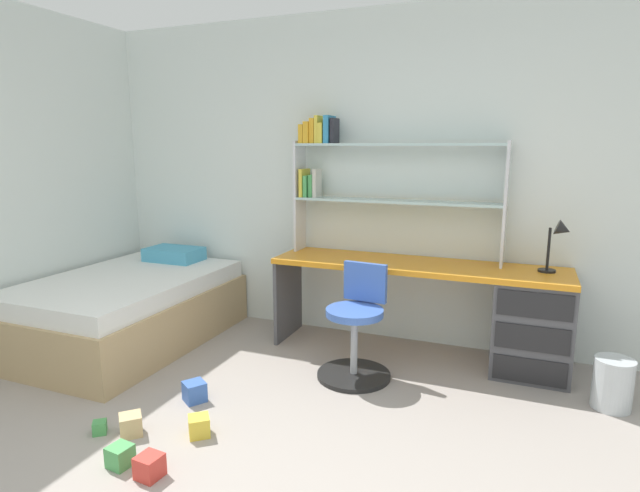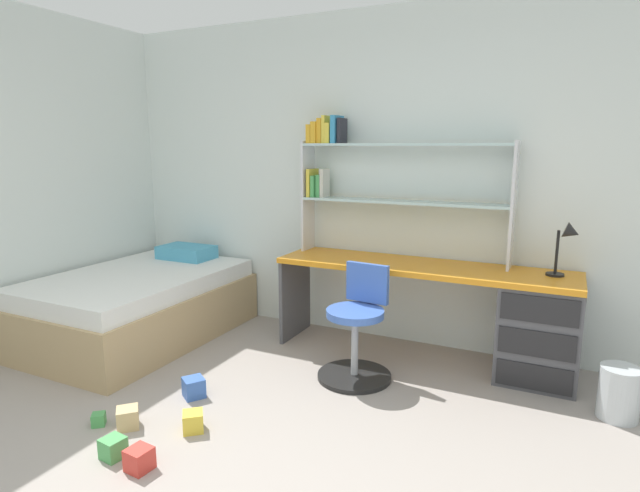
# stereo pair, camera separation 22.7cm
# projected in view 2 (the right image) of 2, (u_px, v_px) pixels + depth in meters

# --- Properties ---
(room_shell) EXTENTS (6.10, 6.47, 2.68)m
(room_shell) POSITION_uv_depth(u_px,v_px,m) (139.00, 186.00, 3.49)
(room_shell) COLOR silver
(room_shell) RESTS_ON ground_plane
(desk) EXTENTS (2.20, 0.56, 0.73)m
(desk) POSITION_uv_depth(u_px,v_px,m) (503.00, 316.00, 3.65)
(desk) COLOR orange
(desk) RESTS_ON ground_plane
(bookshelf_hutch) EXTENTS (1.66, 0.22, 1.12)m
(bookshelf_hutch) POSITION_uv_depth(u_px,v_px,m) (373.00, 170.00, 4.06)
(bookshelf_hutch) COLOR silver
(bookshelf_hutch) RESTS_ON desk
(desk_lamp) EXTENTS (0.20, 0.17, 0.38)m
(desk_lamp) POSITION_uv_depth(u_px,v_px,m) (568.00, 241.00, 3.42)
(desk_lamp) COLOR black
(desk_lamp) RESTS_ON desk
(swivel_chair) EXTENTS (0.52, 0.52, 0.79)m
(swivel_chair) POSITION_uv_depth(u_px,v_px,m) (357.00, 334.00, 3.59)
(swivel_chair) COLOR black
(swivel_chair) RESTS_ON ground_plane
(bed_platform) EXTENTS (1.23, 1.80, 0.68)m
(bed_platform) POSITION_uv_depth(u_px,v_px,m) (138.00, 305.00, 4.37)
(bed_platform) COLOR tan
(bed_platform) RESTS_ON ground_plane
(waste_bin) EXTENTS (0.23, 0.23, 0.32)m
(waste_bin) POSITION_uv_depth(u_px,v_px,m) (619.00, 393.00, 3.06)
(waste_bin) COLOR silver
(waste_bin) RESTS_ON ground_plane
(toy_block_natural_0) EXTENTS (0.17, 0.17, 0.12)m
(toy_block_natural_0) POSITION_uv_depth(u_px,v_px,m) (128.00, 418.00, 2.97)
(toy_block_natural_0) COLOR tan
(toy_block_natural_0) RESTS_ON ground_plane
(toy_block_green_1) EXTENTS (0.12, 0.12, 0.11)m
(toy_block_green_1) POSITION_uv_depth(u_px,v_px,m) (113.00, 448.00, 2.69)
(toy_block_green_1) COLOR #479E51
(toy_block_green_1) RESTS_ON ground_plane
(toy_block_blue_2) EXTENTS (0.18, 0.18, 0.13)m
(toy_block_blue_2) POSITION_uv_depth(u_px,v_px,m) (194.00, 388.00, 3.34)
(toy_block_blue_2) COLOR #3860B7
(toy_block_blue_2) RESTS_ON ground_plane
(toy_block_red_3) EXTENTS (0.13, 0.13, 0.12)m
(toy_block_red_3) POSITION_uv_depth(u_px,v_px,m) (139.00, 459.00, 2.59)
(toy_block_red_3) COLOR red
(toy_block_red_3) RESTS_ON ground_plane
(toy_block_yellow_4) EXTENTS (0.16, 0.16, 0.11)m
(toy_block_yellow_4) POSITION_uv_depth(u_px,v_px,m) (193.00, 422.00, 2.94)
(toy_block_yellow_4) COLOR gold
(toy_block_yellow_4) RESTS_ON ground_plane
(toy_block_green_5) EXTENTS (0.10, 0.10, 0.07)m
(toy_block_green_5) POSITION_uv_depth(u_px,v_px,m) (99.00, 419.00, 3.00)
(toy_block_green_5) COLOR #479E51
(toy_block_green_5) RESTS_ON ground_plane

